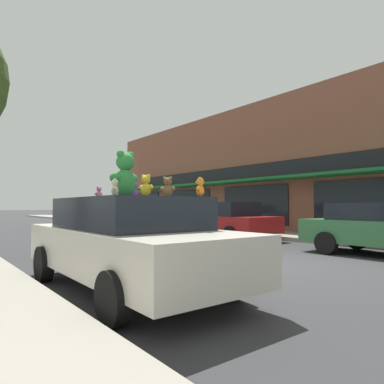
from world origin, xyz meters
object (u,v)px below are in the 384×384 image
(plush_art_car, at_px, (127,241))
(teddy_bear_yellow, at_px, (146,186))
(teddy_bear_giant, at_px, (125,175))
(teddy_bear_orange, at_px, (200,187))
(parked_car_far_right, at_px, (151,217))
(teddy_bear_pink, at_px, (99,193))
(teddy_bear_brown, at_px, (168,188))
(teddy_bear_cream, at_px, (115,188))
(teddy_bear_purple, at_px, (134,190))
(parked_car_far_center, at_px, (222,219))

(plush_art_car, height_order, teddy_bear_yellow, teddy_bear_yellow)
(plush_art_car, bearing_deg, teddy_bear_giant, 103.79)
(teddy_bear_orange, relative_size, parked_car_far_right, 0.07)
(plush_art_car, distance_m, teddy_bear_pink, 1.36)
(teddy_bear_brown, bearing_deg, teddy_bear_orange, 135.71)
(plush_art_car, relative_size, teddy_bear_giant, 6.04)
(teddy_bear_cream, bearing_deg, teddy_bear_yellow, 121.74)
(teddy_bear_orange, relative_size, teddy_bear_cream, 1.28)
(teddy_bear_giant, relative_size, teddy_bear_purple, 2.33)
(teddy_bear_orange, relative_size, teddy_bear_brown, 0.82)
(teddy_bear_giant, xyz_separation_m, teddy_bear_cream, (-0.61, -0.91, -0.26))
(parked_car_far_center, bearing_deg, teddy_bear_brown, -138.88)
(teddy_bear_giant, height_order, teddy_bear_yellow, teddy_bear_giant)
(teddy_bear_pink, relative_size, parked_car_far_center, 0.05)
(teddy_bear_orange, height_order, teddy_bear_yellow, teddy_bear_yellow)
(plush_art_car, xyz_separation_m, teddy_bear_cream, (-0.62, -0.84, 0.79))
(teddy_bear_purple, xyz_separation_m, parked_car_far_right, (6.61, 10.22, -0.85))
(parked_car_far_right, bearing_deg, plush_art_car, -123.02)
(teddy_bear_cream, bearing_deg, teddy_bear_orange, 105.76)
(teddy_bear_orange, height_order, teddy_bear_cream, teddy_bear_orange)
(teddy_bear_giant, distance_m, parked_car_far_right, 12.96)
(plush_art_car, height_order, teddy_bear_giant, teddy_bear_giant)
(teddy_bear_purple, bearing_deg, teddy_bear_cream, 10.00)
(teddy_bear_giant, bearing_deg, teddy_bear_yellow, 64.43)
(teddy_bear_orange, bearing_deg, plush_art_car, -103.68)
(teddy_bear_cream, distance_m, parked_car_far_center, 9.90)
(teddy_bear_pink, bearing_deg, teddy_bear_purple, 118.80)
(teddy_bear_orange, xyz_separation_m, parked_car_far_right, (6.52, 12.02, -0.83))
(plush_art_car, relative_size, parked_car_far_center, 0.97)
(teddy_bear_cream, relative_size, parked_car_far_right, 0.05)
(plush_art_car, bearing_deg, teddy_bear_orange, -64.23)
(plush_art_car, bearing_deg, teddy_bear_yellow, -100.11)
(plush_art_car, relative_size, teddy_bear_brown, 13.28)
(plush_art_car, bearing_deg, teddy_bear_purple, 55.29)
(teddy_bear_brown, bearing_deg, teddy_bear_giant, 6.48)
(teddy_bear_brown, bearing_deg, plush_art_car, 10.32)
(plush_art_car, distance_m, teddy_bear_yellow, 1.18)
(teddy_bear_pink, distance_m, teddy_bear_cream, 2.03)
(plush_art_car, bearing_deg, parked_car_far_right, 57.49)
(teddy_bear_purple, height_order, teddy_bear_cream, teddy_bear_purple)
(teddy_bear_brown, distance_m, parked_car_far_center, 8.72)
(parked_car_far_center, height_order, parked_car_far_right, parked_car_far_center)
(teddy_bear_pink, xyz_separation_m, teddy_bear_purple, (0.48, -0.45, 0.04))
(teddy_bear_yellow, height_order, parked_car_far_right, teddy_bear_yellow)
(plush_art_car, height_order, teddy_bear_cream, teddy_bear_cream)
(teddy_bear_cream, bearing_deg, teddy_bear_purple, 174.87)
(parked_car_far_right, bearing_deg, teddy_bear_orange, -118.46)
(teddy_bear_yellow, xyz_separation_m, parked_car_far_center, (7.22, 6.18, -0.81))
(plush_art_car, distance_m, teddy_bear_giant, 1.05)
(teddy_bear_yellow, bearing_deg, plush_art_car, -34.95)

